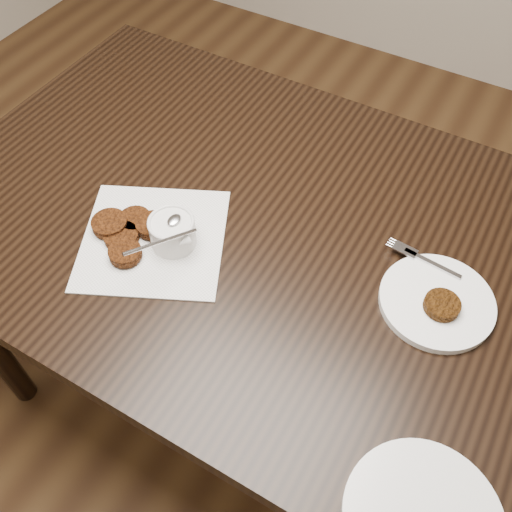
{
  "coord_description": "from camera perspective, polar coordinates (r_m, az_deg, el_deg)",
  "views": [
    {
      "loc": [
        0.41,
        -0.47,
        1.58
      ],
      "look_at": [
        0.11,
        0.04,
        0.8
      ],
      "focal_mm": 39.4,
      "sensor_mm": 36.0,
      "label": 1
    }
  ],
  "objects": [
    {
      "name": "napkin",
      "position": [
        1.08,
        -10.37,
        1.69
      ],
      "size": [
        0.36,
        0.36,
        0.0
      ],
      "primitive_type": "cube",
      "rotation": [
        0.0,
        0.0,
        0.45
      ],
      "color": "white",
      "rests_on": "table"
    },
    {
      "name": "patty_cluster",
      "position": [
        1.09,
        -12.21,
        2.61
      ],
      "size": [
        0.27,
        0.27,
        0.02
      ],
      "primitive_type": null,
      "rotation": [
        0.0,
        0.0,
        -0.31
      ],
      "color": "#5A280B",
      "rests_on": "napkin"
    },
    {
      "name": "plate_with_patty",
      "position": [
        1.02,
        17.97,
        -4.2
      ],
      "size": [
        0.22,
        0.22,
        0.03
      ],
      "primitive_type": null,
      "rotation": [
        0.0,
        0.0,
        -0.1
      ],
      "color": "white",
      "rests_on": "table"
    },
    {
      "name": "sauce_ramekin",
      "position": [
        1.02,
        -8.67,
        3.55
      ],
      "size": [
        0.12,
        0.12,
        0.12
      ],
      "primitive_type": null,
      "rotation": [
        0.0,
        0.0,
        -0.05
      ],
      "color": "silver",
      "rests_on": "napkin"
    },
    {
      "name": "floor",
      "position": [
        1.7,
        -4.09,
        -16.32
      ],
      "size": [
        4.0,
        4.0,
        0.0
      ],
      "primitive_type": "plane",
      "color": "brown",
      "rests_on": "ground"
    },
    {
      "name": "table",
      "position": [
        1.4,
        0.76,
        -6.89
      ],
      "size": [
        1.37,
        0.88,
        0.75
      ],
      "primitive_type": "cube",
      "color": "black",
      "rests_on": "floor"
    }
  ]
}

